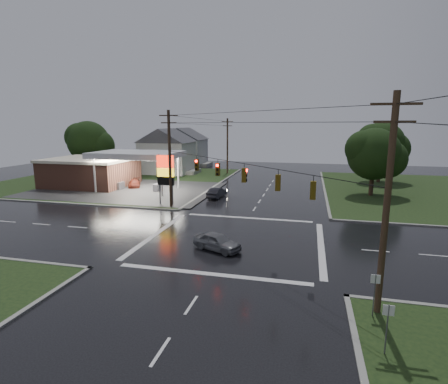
% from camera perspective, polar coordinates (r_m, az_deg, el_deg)
% --- Properties ---
extents(ground, '(120.00, 120.00, 0.00)m').
position_cam_1_polar(ground, '(29.41, 1.69, -7.78)').
color(ground, black).
rests_on(ground, ground).
extents(grass_nw, '(36.00, 36.00, 0.08)m').
position_cam_1_polar(grass_nw, '(62.71, -16.91, 1.94)').
color(grass_nw, black).
rests_on(grass_nw, ground).
extents(gas_station, '(26.20, 18.00, 5.60)m').
position_cam_1_polar(gas_station, '(56.91, -19.98, 3.41)').
color(gas_station, '#2D2D2D').
rests_on(gas_station, ground).
extents(pylon_sign, '(2.00, 0.35, 6.00)m').
position_cam_1_polar(pylon_sign, '(41.45, -9.53, 3.33)').
color(pylon_sign, '#59595E').
rests_on(pylon_sign, ground).
extents(utility_pole_nw, '(2.20, 0.32, 11.00)m').
position_cam_1_polar(utility_pole_nw, '(39.95, -8.85, 5.53)').
color(utility_pole_nw, '#382619').
rests_on(utility_pole_nw, ground).
extents(utility_pole_se, '(2.20, 0.32, 11.00)m').
position_cam_1_polar(utility_pole_se, '(18.51, 25.05, -1.80)').
color(utility_pole_se, '#382619').
rests_on(utility_pole_se, ground).
extents(utility_pole_n, '(2.20, 0.32, 10.50)m').
position_cam_1_polar(utility_pole_n, '(67.11, 0.56, 7.66)').
color(utility_pole_n, '#382619').
rests_on(utility_pole_n, ground).
extents(traffic_signals, '(26.87, 26.87, 1.47)m').
position_cam_1_polar(traffic_signals, '(27.97, 1.79, 4.87)').
color(traffic_signals, black).
rests_on(traffic_signals, ground).
extents(house_near, '(11.05, 8.48, 8.60)m').
position_cam_1_polar(house_near, '(68.83, -9.22, 6.71)').
color(house_near, silver).
rests_on(house_near, ground).
extents(house_far, '(11.05, 8.48, 8.60)m').
position_cam_1_polar(house_far, '(80.33, -6.54, 7.40)').
color(house_far, silver).
rests_on(house_far, ground).
extents(tree_nw_behind, '(8.93, 7.60, 10.00)m').
position_cam_1_polar(tree_nw_behind, '(69.67, -21.13, 7.63)').
color(tree_nw_behind, black).
rests_on(tree_nw_behind, ground).
extents(tree_ne_near, '(7.99, 6.80, 8.98)m').
position_cam_1_polar(tree_ne_near, '(50.08, 23.43, 5.67)').
color(tree_ne_near, black).
rests_on(tree_ne_near, ground).
extents(tree_ne_far, '(8.46, 7.20, 9.80)m').
position_cam_1_polar(tree_ne_far, '(62.36, 24.42, 7.06)').
color(tree_ne_far, black).
rests_on(tree_ne_far, ground).
extents(car_north, '(1.81, 4.16, 1.33)m').
position_cam_1_polar(car_north, '(45.57, -1.20, -0.09)').
color(car_north, black).
rests_on(car_north, ground).
extents(car_crossing, '(4.20, 2.96, 1.33)m').
position_cam_1_polar(car_crossing, '(26.91, -1.12, -8.10)').
color(car_crossing, slate).
rests_on(car_crossing, ground).
extents(car_pump, '(3.25, 4.43, 1.19)m').
position_cam_1_polar(car_pump, '(54.84, -14.41, 1.40)').
color(car_pump, '#591E14').
rests_on(car_pump, ground).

